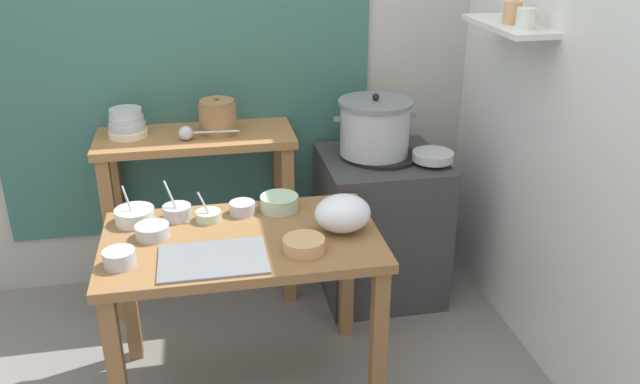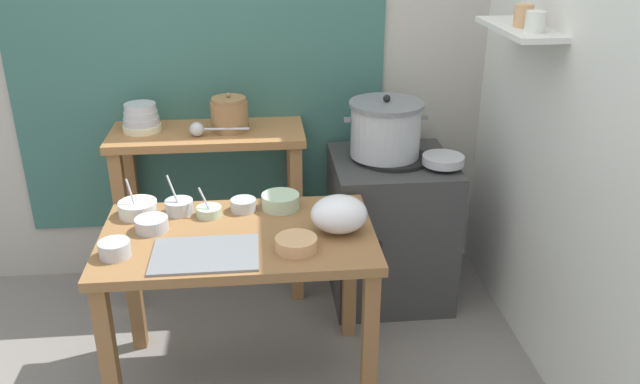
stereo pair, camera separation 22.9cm
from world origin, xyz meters
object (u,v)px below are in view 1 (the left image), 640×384
(prep_bowl_7, at_px, (242,207))
(prep_bowl_0, at_px, (152,231))
(prep_table, at_px, (243,261))
(prep_bowl_3, at_px, (208,215))
(plastic_bag, at_px, (343,213))
(prep_bowl_5, at_px, (135,215))
(prep_bowl_4, at_px, (304,244))
(steamer_pot, at_px, (375,127))
(stove_block, at_px, (380,224))
(prep_bowl_1, at_px, (119,258))
(serving_tray, at_px, (213,259))
(prep_bowl_2, at_px, (279,202))
(wide_pan, at_px, (433,156))
(prep_bowl_6, at_px, (177,212))
(bowl_stack_enamel, at_px, (127,124))
(ladle, at_px, (188,133))
(back_shelf_table, at_px, (198,176))
(clay_pot, at_px, (219,117))

(prep_bowl_7, bearing_deg, prep_bowl_0, -157.64)
(prep_table, xyz_separation_m, prep_bowl_3, (-0.12, 0.17, 0.13))
(plastic_bag, bearing_deg, prep_bowl_5, 164.28)
(plastic_bag, bearing_deg, prep_bowl_4, -142.94)
(steamer_pot, bearing_deg, plastic_bag, -114.73)
(stove_block, distance_m, prep_bowl_1, 1.49)
(prep_table, bearing_deg, serving_tray, -125.07)
(prep_table, distance_m, plastic_bag, 0.45)
(steamer_pot, distance_m, prep_bowl_2, 0.72)
(wide_pan, height_order, prep_bowl_7, wide_pan)
(stove_block, distance_m, prep_bowl_0, 1.30)
(prep_bowl_6, bearing_deg, plastic_bag, -19.81)
(bowl_stack_enamel, bearing_deg, prep_bowl_6, -69.32)
(stove_block, xyz_separation_m, ladle, (-0.95, 0.05, 0.55))
(serving_tray, height_order, wide_pan, wide_pan)
(prep_bowl_6, bearing_deg, serving_tray, -71.08)
(prep_bowl_3, bearing_deg, prep_bowl_2, 8.99)
(stove_block, bearing_deg, prep_bowl_2, -143.99)
(serving_tray, relative_size, prep_bowl_3, 3.12)
(prep_bowl_0, bearing_deg, stove_block, 27.73)
(prep_bowl_1, bearing_deg, prep_bowl_0, 62.23)
(ladle, xyz_separation_m, wide_pan, (1.17, -0.18, -0.13))
(back_shelf_table, relative_size, prep_bowl_5, 5.79)
(prep_bowl_1, bearing_deg, prep_bowl_6, 60.47)
(ladle, height_order, prep_bowl_2, ladle)
(serving_tray, distance_m, prep_bowl_0, 0.32)
(wide_pan, distance_m, prep_bowl_4, 1.01)
(plastic_bag, relative_size, prep_bowl_7, 2.09)
(prep_bowl_0, height_order, prep_bowl_2, prep_bowl_2)
(stove_block, height_order, serving_tray, stove_block)
(bowl_stack_enamel, relative_size, prep_bowl_3, 1.45)
(plastic_bag, relative_size, prep_bowl_6, 1.36)
(prep_table, bearing_deg, prep_bowl_5, 153.49)
(steamer_pot, relative_size, prep_bowl_4, 2.57)
(clay_pot, height_order, ladle, clay_pot)
(bowl_stack_enamel, relative_size, prep_bowl_5, 1.12)
(bowl_stack_enamel, height_order, prep_bowl_5, bowl_stack_enamel)
(bowl_stack_enamel, xyz_separation_m, prep_bowl_0, (0.13, -0.74, -0.21))
(clay_pot, distance_m, prep_bowl_3, 0.65)
(prep_bowl_7, bearing_deg, ladle, 113.26)
(prep_bowl_4, xyz_separation_m, prep_bowl_7, (-0.20, 0.37, 0.00))
(prep_bowl_0, bearing_deg, prep_bowl_7, 22.36)
(clay_pot, distance_m, prep_bowl_4, 1.00)
(bowl_stack_enamel, height_order, prep_bowl_3, bowl_stack_enamel)
(stove_block, height_order, prep_bowl_0, stove_block)
(prep_bowl_4, bearing_deg, prep_bowl_0, 158.91)
(ladle, relative_size, wide_pan, 1.43)
(stove_block, bearing_deg, prep_bowl_4, -123.78)
(bowl_stack_enamel, xyz_separation_m, prep_bowl_7, (0.50, -0.59, -0.22))
(clay_pot, relative_size, ladle, 0.66)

